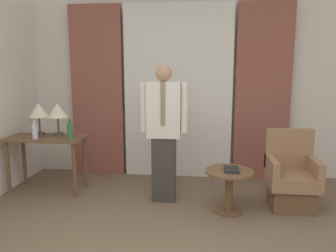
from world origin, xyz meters
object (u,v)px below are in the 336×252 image
side_table (229,184)px  book (231,170)px  table_lamp_right (58,111)px  bottle_near_edge (35,131)px  armchair (291,179)px  bottle_by_lamp (70,131)px  desk (47,146)px  person (164,128)px  table_lamp_left (39,111)px

side_table → book: (0.02, -0.01, 0.18)m
table_lamp_right → bottle_near_edge: table_lamp_right is taller
table_lamp_right → armchair: 3.11m
bottle_by_lamp → side_table: size_ratio=0.50×
table_lamp_right → bottle_near_edge: (-0.21, -0.24, -0.23)m
desk → person: size_ratio=0.61×
bottle_near_edge → book: bottle_near_edge is taller
armchair → side_table: size_ratio=1.66×
bottle_near_edge → bottle_by_lamp: bottle_by_lamp is taller
table_lamp_right → bottle_by_lamp: 0.45m
table_lamp_left → bottle_by_lamp: bearing=-26.9°
desk → table_lamp_right: bearing=38.1°
table_lamp_right → table_lamp_left: bearing=180.0°
desk → bottle_by_lamp: (0.41, -0.17, 0.25)m
desk → table_lamp_left: table_lamp_left is taller
armchair → book: (-0.73, -0.25, 0.17)m
table_lamp_right → person: size_ratio=0.26×
person → armchair: (1.53, -0.03, -0.58)m
table_lamp_left → table_lamp_right: size_ratio=1.00×
table_lamp_left → armchair: size_ratio=0.48×
bottle_near_edge → armchair: 3.25m
table_lamp_left → table_lamp_right: bearing=0.0°
bottle_near_edge → armchair: (3.21, -0.07, -0.50)m
book → table_lamp_left: bearing=167.6°
armchair → bottle_by_lamp: bearing=179.3°
table_lamp_right → book: size_ratio=1.97×
armchair → table_lamp_right: bearing=174.2°
bottle_near_edge → bottle_by_lamp: (0.49, -0.04, 0.01)m
book → person: bearing=160.8°
desk → armchair: size_ratio=1.11×
table_lamp_left → side_table: table_lamp_left is taller
side_table → table_lamp_right: bearing=166.3°
table_lamp_left → book: bearing=-12.4°
desk → person: bearing=-6.3°
bottle_by_lamp → side_table: 2.06m
table_lamp_right → bottle_by_lamp: table_lamp_right is taller
desk → side_table: desk is taller
table_lamp_left → side_table: 2.68m
table_lamp_left → bottle_near_edge: 0.33m
bottle_by_lamp → person: person is taller
table_lamp_left → armchair: bearing=-5.4°
person → armchair: 1.64m
bottle_by_lamp → side_table: bearing=-7.8°
table_lamp_left → bottle_near_edge: size_ratio=1.83×
desk → armchair: (3.14, -0.20, -0.27)m
bottle_by_lamp → armchair: bearing=-0.7°
book → armchair: bearing=19.1°
table_lamp_left → book: size_ratio=1.97×
side_table → person: bearing=161.2°
desk → table_lamp_left: size_ratio=2.32×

